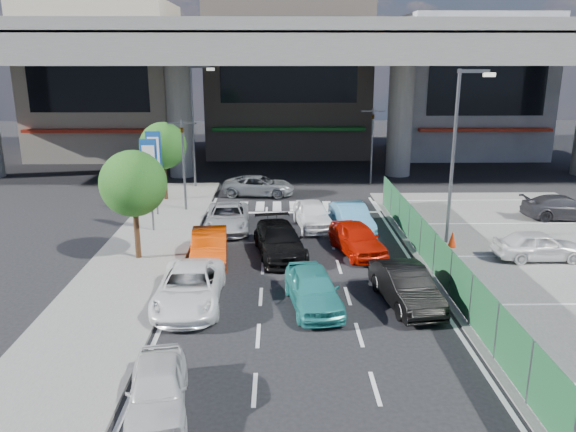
{
  "coord_description": "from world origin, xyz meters",
  "views": [
    {
      "loc": [
        -0.97,
        -19.03,
        8.47
      ],
      "look_at": [
        -0.53,
        3.51,
        2.09
      ],
      "focal_mm": 35.0,
      "sensor_mm": 36.0,
      "label": 1
    }
  ],
  "objects_px": {
    "signboard_near": "(150,173)",
    "sedan_white_front_mid": "(313,214)",
    "tree_far": "(163,146)",
    "taxi_orange_right": "(357,238)",
    "hatch_black_mid_right": "(406,286)",
    "taxi_orange_left": "(209,246)",
    "sedan_white_mid_left": "(189,287)",
    "taxi_teal_mid": "(313,289)",
    "traffic_cone": "(452,239)",
    "parked_sedan_white": "(539,245)",
    "traffic_light_right": "(373,127)",
    "street_lamp_right": "(458,143)",
    "street_lamp_left": "(195,116)",
    "traffic_light_left": "(183,143)",
    "parked_sedan_dgrey": "(563,207)",
    "van_white_back_left": "(158,388)",
    "sedan_black_mid": "(280,241)",
    "signboard_far": "(154,162)",
    "crossing_wagon_silver": "(259,186)",
    "kei_truck_front_right": "(351,218)",
    "wagon_silver_front_left": "(228,217)",
    "tree_near": "(133,184)"
  },
  "relations": [
    {
      "from": "signboard_near",
      "to": "sedan_white_front_mid",
      "type": "relative_size",
      "value": 1.16
    },
    {
      "from": "tree_far",
      "to": "taxi_orange_right",
      "type": "xyz_separation_m",
      "value": [
        10.38,
        -9.79,
        -2.7
      ]
    },
    {
      "from": "hatch_black_mid_right",
      "to": "taxi_orange_left",
      "type": "height_order",
      "value": "same"
    },
    {
      "from": "sedan_white_mid_left",
      "to": "taxi_teal_mid",
      "type": "distance_m",
      "value": 4.35
    },
    {
      "from": "taxi_orange_right",
      "to": "traffic_cone",
      "type": "height_order",
      "value": "taxi_orange_right"
    },
    {
      "from": "parked_sedan_white",
      "to": "taxi_orange_right",
      "type": "bearing_deg",
      "value": 81.72
    },
    {
      "from": "traffic_light_right",
      "to": "street_lamp_right",
      "type": "height_order",
      "value": "street_lamp_right"
    },
    {
      "from": "street_lamp_left",
      "to": "traffic_light_left",
      "type": "bearing_deg",
      "value": -88.8
    },
    {
      "from": "parked_sedan_white",
      "to": "parked_sedan_dgrey",
      "type": "bearing_deg",
      "value": -33.66
    },
    {
      "from": "van_white_back_left",
      "to": "sedan_black_mid",
      "type": "xyz_separation_m",
      "value": [
        3.07,
        11.29,
        0.08
      ]
    },
    {
      "from": "hatch_black_mid_right",
      "to": "taxi_orange_right",
      "type": "distance_m",
      "value": 5.54
    },
    {
      "from": "sedan_black_mid",
      "to": "taxi_orange_right",
      "type": "xyz_separation_m",
      "value": [
        3.47,
        0.23,
        0.0
      ]
    },
    {
      "from": "tree_far",
      "to": "taxi_orange_left",
      "type": "distance_m",
      "value": 11.75
    },
    {
      "from": "taxi_teal_mid",
      "to": "sedan_black_mid",
      "type": "bearing_deg",
      "value": 94.19
    },
    {
      "from": "van_white_back_left",
      "to": "sedan_black_mid",
      "type": "height_order",
      "value": "sedan_black_mid"
    },
    {
      "from": "taxi_orange_right",
      "to": "signboard_far",
      "type": "bearing_deg",
      "value": 134.19
    },
    {
      "from": "taxi_orange_right",
      "to": "parked_sedan_dgrey",
      "type": "xyz_separation_m",
      "value": [
        11.86,
        5.16,
        0.0
      ]
    },
    {
      "from": "taxi_orange_right",
      "to": "crossing_wagon_silver",
      "type": "distance_m",
      "value": 12.05
    },
    {
      "from": "signboard_far",
      "to": "kei_truck_front_right",
      "type": "xyz_separation_m",
      "value": [
        10.35,
        -2.94,
        -2.37
      ]
    },
    {
      "from": "tree_far",
      "to": "crossing_wagon_silver",
      "type": "distance_m",
      "value": 6.42
    },
    {
      "from": "tree_far",
      "to": "van_white_back_left",
      "type": "bearing_deg",
      "value": -79.77
    },
    {
      "from": "sedan_white_front_mid",
      "to": "signboard_far",
      "type": "bearing_deg",
      "value": 157.4
    },
    {
      "from": "sedan_white_mid_left",
      "to": "taxi_orange_left",
      "type": "relative_size",
      "value": 1.16
    },
    {
      "from": "street_lamp_right",
      "to": "sedan_white_mid_left",
      "type": "height_order",
      "value": "street_lamp_right"
    },
    {
      "from": "street_lamp_left",
      "to": "street_lamp_right",
      "type": "bearing_deg",
      "value": -41.63
    },
    {
      "from": "hatch_black_mid_right",
      "to": "sedan_white_mid_left",
      "type": "bearing_deg",
      "value": 170.6
    },
    {
      "from": "taxi_orange_right",
      "to": "traffic_cone",
      "type": "relative_size",
      "value": 5.28
    },
    {
      "from": "traffic_light_left",
      "to": "wagon_silver_front_left",
      "type": "xyz_separation_m",
      "value": [
        2.69,
        -3.57,
        -3.3
      ]
    },
    {
      "from": "taxi_orange_left",
      "to": "traffic_light_left",
      "type": "bearing_deg",
      "value": 100.97
    },
    {
      "from": "taxi_teal_mid",
      "to": "wagon_silver_front_left",
      "type": "bearing_deg",
      "value": 104.16
    },
    {
      "from": "street_lamp_right",
      "to": "parked_sedan_dgrey",
      "type": "distance_m",
      "value": 9.19
    },
    {
      "from": "street_lamp_right",
      "to": "sedan_white_front_mid",
      "type": "bearing_deg",
      "value": 156.74
    },
    {
      "from": "wagon_silver_front_left",
      "to": "parked_sedan_dgrey",
      "type": "height_order",
      "value": "parked_sedan_dgrey"
    },
    {
      "from": "tree_far",
      "to": "sedan_black_mid",
      "type": "distance_m",
      "value": 12.46
    },
    {
      "from": "street_lamp_right",
      "to": "crossing_wagon_silver",
      "type": "height_order",
      "value": "street_lamp_right"
    },
    {
      "from": "signboard_far",
      "to": "tree_near",
      "type": "distance_m",
      "value": 7.03
    },
    {
      "from": "tree_far",
      "to": "taxi_teal_mid",
      "type": "distance_m",
      "value": 17.58
    },
    {
      "from": "street_lamp_left",
      "to": "crossing_wagon_silver",
      "type": "xyz_separation_m",
      "value": [
        4.18,
        -2.21,
        -4.14
      ]
    },
    {
      "from": "street_lamp_right",
      "to": "kei_truck_front_right",
      "type": "relative_size",
      "value": 1.91
    },
    {
      "from": "tree_near",
      "to": "crossing_wagon_silver",
      "type": "height_order",
      "value": "tree_near"
    },
    {
      "from": "traffic_light_right",
      "to": "taxi_orange_right",
      "type": "bearing_deg",
      "value": -101.55
    },
    {
      "from": "signboard_far",
      "to": "sedan_black_mid",
      "type": "xyz_separation_m",
      "value": [
        6.71,
        -6.51,
        -2.37
      ]
    },
    {
      "from": "tree_far",
      "to": "taxi_teal_mid",
      "type": "height_order",
      "value": "tree_far"
    },
    {
      "from": "van_white_back_left",
      "to": "parked_sedan_white",
      "type": "bearing_deg",
      "value": 27.7
    },
    {
      "from": "tree_far",
      "to": "wagon_silver_front_left",
      "type": "distance_m",
      "value": 7.92
    },
    {
      "from": "taxi_orange_left",
      "to": "parked_sedan_dgrey",
      "type": "relative_size",
      "value": 0.96
    },
    {
      "from": "tree_far",
      "to": "taxi_orange_left",
      "type": "xyz_separation_m",
      "value": [
        3.91,
        -10.75,
        -2.7
      ]
    },
    {
      "from": "street_lamp_right",
      "to": "taxi_teal_mid",
      "type": "xyz_separation_m",
      "value": [
        -6.91,
        -6.89,
        -4.08
      ]
    },
    {
      "from": "signboard_near",
      "to": "wagon_silver_front_left",
      "type": "bearing_deg",
      "value": 6.77
    },
    {
      "from": "sedan_black_mid",
      "to": "sedan_white_front_mid",
      "type": "xyz_separation_m",
      "value": [
        1.73,
        4.24,
        0.0
      ]
    }
  ]
}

